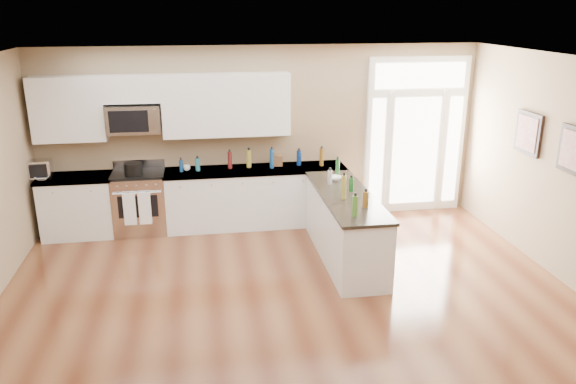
{
  "coord_description": "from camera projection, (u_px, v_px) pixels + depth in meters",
  "views": [
    {
      "loc": [
        -0.99,
        -4.75,
        3.36
      ],
      "look_at": [
        0.09,
        2.0,
        1.09
      ],
      "focal_mm": 35.0,
      "sensor_mm": 36.0,
      "label": 1
    }
  ],
  "objects": [
    {
      "name": "kitchen_range",
      "position": [
        140.0,
        202.0,
        8.67
      ],
      "size": [
        0.79,
        0.7,
        1.08
      ],
      "color": "silver",
      "rests_on": "ground"
    },
    {
      "name": "ground",
      "position": [
        311.0,
        357.0,
        5.65
      ],
      "size": [
        8.0,
        8.0,
        0.0
      ],
      "primitive_type": "plane",
      "color": "#542917"
    },
    {
      "name": "peninsula_cabinet",
      "position": [
        345.0,
        228.0,
        7.75
      ],
      "size": [
        0.69,
        2.32,
        0.94
      ],
      "color": "silver",
      "rests_on": "ground"
    },
    {
      "name": "microwave",
      "position": [
        134.0,
        119.0,
        8.36
      ],
      "size": [
        0.78,
        0.41,
        0.42
      ],
      "color": "silver",
      "rests_on": "room_shell"
    },
    {
      "name": "room_shell",
      "position": [
        313.0,
        196.0,
        5.12
      ],
      "size": [
        8.0,
        8.0,
        8.0
      ],
      "color": "#97805F",
      "rests_on": "ground"
    },
    {
      "name": "bowl_left",
      "position": [
        42.0,
        178.0,
        8.21
      ],
      "size": [
        0.21,
        0.21,
        0.05
      ],
      "primitive_type": "imported",
      "rotation": [
        0.0,
        0.0,
        0.1
      ],
      "color": "white",
      "rests_on": "back_cabinet_left"
    },
    {
      "name": "stockpot",
      "position": [
        133.0,
        169.0,
        8.37
      ],
      "size": [
        0.3,
        0.3,
        0.21
      ],
      "primitive_type": "cylinder",
      "rotation": [
        0.0,
        0.0,
        -0.12
      ],
      "color": "black",
      "rests_on": "kitchen_range"
    },
    {
      "name": "counter_bottles",
      "position": [
        294.0,
        171.0,
        8.2
      ],
      "size": [
        2.4,
        2.45,
        0.32
      ],
      "color": "#19591E",
      "rests_on": "back_cabinet_right"
    },
    {
      "name": "wall_art_near",
      "position": [
        528.0,
        133.0,
        7.7
      ],
      "size": [
        0.05,
        0.58,
        0.58
      ],
      "color": "black",
      "rests_on": "room_shell"
    },
    {
      "name": "wall_art_far",
      "position": [
        575.0,
        151.0,
        6.76
      ],
      "size": [
        0.05,
        0.58,
        0.58
      ],
      "color": "black",
      "rests_on": "room_shell"
    },
    {
      "name": "toaster_oven",
      "position": [
        40.0,
        169.0,
        8.29
      ],
      "size": [
        0.32,
        0.26,
        0.27
      ],
      "primitive_type": "cube",
      "rotation": [
        0.0,
        0.0,
        0.05
      ],
      "color": "silver",
      "rests_on": "back_cabinet_left"
    },
    {
      "name": "bowl_peninsula",
      "position": [
        335.0,
        178.0,
        8.19
      ],
      "size": [
        0.24,
        0.24,
        0.06
      ],
      "primitive_type": "imported",
      "rotation": [
        0.0,
        0.0,
        -0.31
      ],
      "color": "white",
      "rests_on": "peninsula_cabinet"
    },
    {
      "name": "cup_counter",
      "position": [
        187.0,
        168.0,
        8.66
      ],
      "size": [
        0.13,
        0.13,
        0.08
      ],
      "primitive_type": "imported",
      "rotation": [
        0.0,
        0.0,
        -0.22
      ],
      "color": "white",
      "rests_on": "back_cabinet_right"
    },
    {
      "name": "upper_cabinet_right",
      "position": [
        226.0,
        105.0,
        8.56
      ],
      "size": [
        1.94,
        0.33,
        0.95
      ],
      "primitive_type": "cube",
      "color": "silver",
      "rests_on": "room_shell"
    },
    {
      "name": "back_cabinet_right",
      "position": [
        256.0,
        199.0,
        8.95
      ],
      "size": [
        2.85,
        0.66,
        0.94
      ],
      "color": "silver",
      "rests_on": "ground"
    },
    {
      "name": "upper_cabinet_short",
      "position": [
        132.0,
        89.0,
        8.26
      ],
      "size": [
        0.82,
        0.33,
        0.4
      ],
      "primitive_type": "cube",
      "color": "silver",
      "rests_on": "room_shell"
    },
    {
      "name": "cardboard_box",
      "position": [
        276.0,
        160.0,
        8.93
      ],
      "size": [
        0.22,
        0.17,
        0.17
      ],
      "primitive_type": "cube",
      "rotation": [
        0.0,
        0.0,
        -0.12
      ],
      "color": "brown",
      "rests_on": "back_cabinet_right"
    },
    {
      "name": "entry_door",
      "position": [
        415.0,
        136.0,
        9.33
      ],
      "size": [
        1.7,
        0.1,
        2.6
      ],
      "color": "white",
      "rests_on": "ground"
    },
    {
      "name": "upper_cabinet_left",
      "position": [
        68.0,
        109.0,
        8.21
      ],
      "size": [
        1.04,
        0.33,
        0.95
      ],
      "primitive_type": "cube",
      "color": "silver",
      "rests_on": "room_shell"
    },
    {
      "name": "back_cabinet_left",
      "position": [
        79.0,
        208.0,
        8.54
      ],
      "size": [
        1.1,
        0.66,
        0.94
      ],
      "color": "silver",
      "rests_on": "ground"
    }
  ]
}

